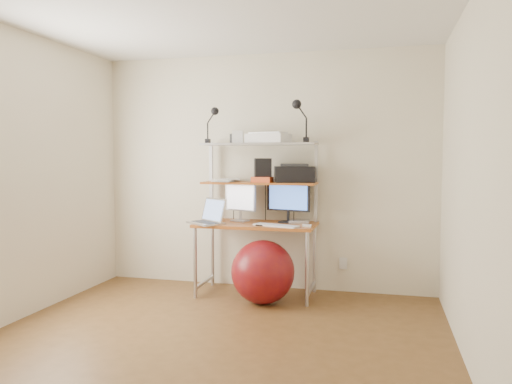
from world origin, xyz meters
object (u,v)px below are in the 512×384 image
laptop (210,218)px  exercise_ball (263,272)px  monitor_silver (240,200)px  monitor_black (288,200)px  printer (294,174)px

laptop → exercise_ball: laptop is taller
monitor_silver → monitor_black: 0.50m
monitor_silver → exercise_ball: 0.82m
printer → exercise_ball: 1.05m
monitor_black → exercise_ball: (-0.17, -0.39, -0.67)m
monitor_silver → exercise_ball: size_ratio=0.67×
monitor_silver → monitor_black: bearing=21.4°
monitor_silver → laptop: 0.39m
laptop → exercise_ball: (0.58, -0.12, -0.49)m
laptop → printer: printer is taller
monitor_black → exercise_ball: 0.79m
laptop → monitor_black: bearing=57.9°
monitor_black → printer: 0.27m
monitor_silver → laptop: (-0.25, -0.25, -0.16)m
monitor_silver → exercise_ball: monitor_silver is taller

